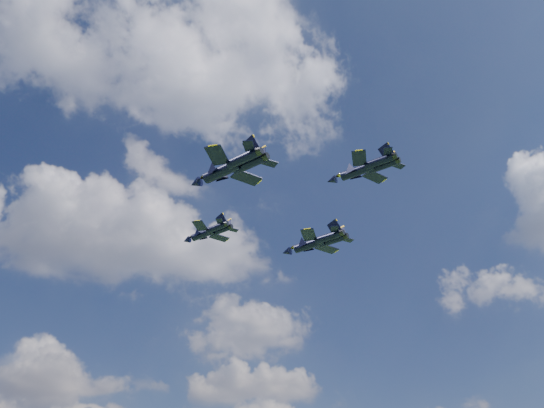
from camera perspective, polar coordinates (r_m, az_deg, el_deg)
The scene contains 4 objects.
jet_lead at distance 113.99m, azimuth -7.54°, elevation -3.26°, with size 11.92×12.06×3.26m.
jet_left at distance 94.68m, azimuth -5.64°, elevation 3.45°, with size 15.46×15.84×4.26m.
jet_right at distance 119.11m, azimuth 3.84°, elevation -4.42°, with size 15.14×15.35×4.15m.
jet_slot at distance 97.96m, azimuth 8.94°, elevation 3.45°, with size 13.27×12.93×3.56m.
Camera 1 is at (-9.16, -79.63, 6.10)m, focal length 35.00 mm.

